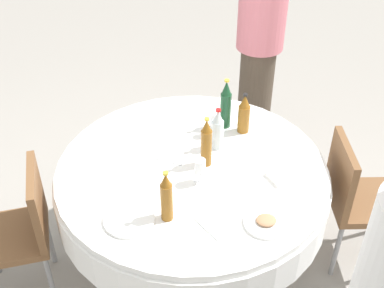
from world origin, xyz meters
The scene contains 17 objects.
ground_plane centered at (0.00, 0.00, 0.00)m, with size 10.00×10.00×0.00m, color gray.
dining_table centered at (0.00, 0.00, 0.60)m, with size 1.55×1.55×0.74m.
bottle_dark_green_mid centered at (0.26, 0.37, 0.89)m, with size 0.07×0.07×0.33m.
bottle_amber_west centered at (0.36, 0.30, 0.86)m, with size 0.07×0.07×0.27m.
bottle_clear_north centered at (0.17, 0.16, 0.86)m, with size 0.07×0.07×0.27m.
bottle_amber_right centered at (-0.17, -0.38, 0.88)m, with size 0.06×0.06×0.30m.
bottle_amber_front centered at (0.08, 0.02, 0.89)m, with size 0.06×0.06×0.31m.
wine_glass_right centered at (0.02, -0.13, 0.84)m, with size 0.06×0.06×0.15m.
wine_glass_front centered at (0.18, 0.29, 0.85)m, with size 0.06×0.06×0.15m.
plate_far centered at (-0.36, -0.37, 0.75)m, with size 0.26×0.26×0.02m.
plate_rear centered at (0.30, -0.48, 0.75)m, with size 0.22×0.22×0.04m.
knife_west centered at (-0.13, 0.07, 0.74)m, with size 0.18×0.02×0.01m, color silver.
knife_north centered at (0.01, -0.48, 0.74)m, with size 0.18×0.02×0.01m, color silver.
folded_napkin centered at (0.47, -0.16, 0.75)m, with size 0.13×0.13×0.02m, color white.
person_mid centered at (0.64, 1.07, 0.88)m, with size 0.34×0.34×1.69m.
chair_south centered at (0.95, -0.11, 0.52)m, with size 0.44×0.44×0.87m.
chair_outer centered at (-0.95, -0.11, 0.52)m, with size 0.44×0.44×0.87m.
Camera 1 is at (-0.28, -2.12, 2.51)m, focal length 46.29 mm.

